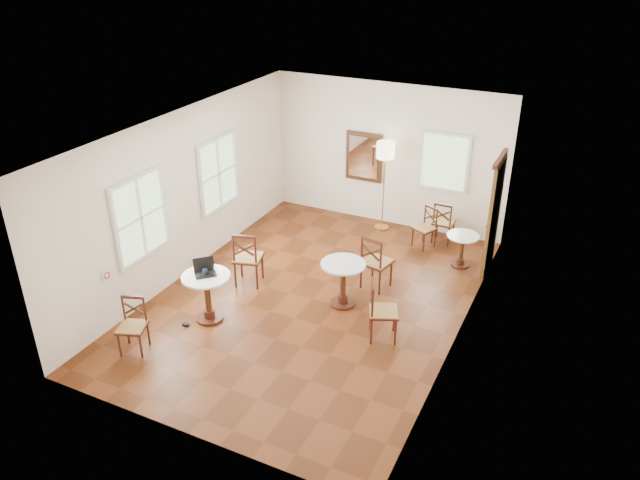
{
  "coord_description": "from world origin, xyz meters",
  "views": [
    {
      "loc": [
        3.99,
        -7.98,
        5.68
      ],
      "look_at": [
        0.0,
        0.3,
        1.0
      ],
      "focal_mm": 34.46,
      "sensor_mm": 36.0,
      "label": 1
    }
  ],
  "objects_px": {
    "chair_back_b": "(425,228)",
    "mouse": "(207,275)",
    "chair_near_b": "(133,326)",
    "chair_back_a": "(443,222)",
    "floor_lamp": "(385,156)",
    "cafe_table_back": "(462,247)",
    "water_glass": "(215,268)",
    "power_adapter": "(186,325)",
    "cafe_table_near": "(207,293)",
    "chair_mid_a": "(376,262)",
    "laptop": "(205,270)",
    "chair_near_a": "(248,258)",
    "chair_mid_b": "(382,311)",
    "navy_mug": "(205,272)",
    "cafe_table_mid": "(343,279)"
  },
  "relations": [
    {
      "from": "chair_mid_b",
      "to": "power_adapter",
      "type": "relative_size",
      "value": 9.67
    },
    {
      "from": "chair_near_a",
      "to": "mouse",
      "type": "distance_m",
      "value": 1.28
    },
    {
      "from": "chair_back_b",
      "to": "cafe_table_back",
      "type": "bearing_deg",
      "value": -1.91
    },
    {
      "from": "mouse",
      "to": "navy_mug",
      "type": "height_order",
      "value": "navy_mug"
    },
    {
      "from": "chair_back_b",
      "to": "cafe_table_near",
      "type": "bearing_deg",
      "value": -94.13
    },
    {
      "from": "cafe_table_near",
      "to": "chair_near_b",
      "type": "distance_m",
      "value": 1.27
    },
    {
      "from": "cafe_table_back",
      "to": "chair_back_a",
      "type": "relative_size",
      "value": 0.71
    },
    {
      "from": "cafe_table_back",
      "to": "chair_near_a",
      "type": "bearing_deg",
      "value": -144.72
    },
    {
      "from": "chair_back_a",
      "to": "power_adapter",
      "type": "height_order",
      "value": "chair_back_a"
    },
    {
      "from": "cafe_table_back",
      "to": "power_adapter",
      "type": "distance_m",
      "value": 5.2
    },
    {
      "from": "chair_back_a",
      "to": "water_glass",
      "type": "height_order",
      "value": "water_glass"
    },
    {
      "from": "chair_near_a",
      "to": "floor_lamp",
      "type": "relative_size",
      "value": 0.55
    },
    {
      "from": "chair_near_a",
      "to": "floor_lamp",
      "type": "bearing_deg",
      "value": -129.09
    },
    {
      "from": "cafe_table_back",
      "to": "water_glass",
      "type": "bearing_deg",
      "value": -133.45
    },
    {
      "from": "mouse",
      "to": "power_adapter",
      "type": "bearing_deg",
      "value": -112.03
    },
    {
      "from": "floor_lamp",
      "to": "mouse",
      "type": "height_order",
      "value": "floor_lamp"
    },
    {
      "from": "cafe_table_back",
      "to": "water_glass",
      "type": "xyz_separation_m",
      "value": [
        -3.17,
        -3.35,
        0.47
      ]
    },
    {
      "from": "chair_near_b",
      "to": "laptop",
      "type": "distance_m",
      "value": 1.38
    },
    {
      "from": "chair_mid_a",
      "to": "water_glass",
      "type": "distance_m",
      "value": 2.8
    },
    {
      "from": "cafe_table_mid",
      "to": "chair_near_b",
      "type": "relative_size",
      "value": 0.92
    },
    {
      "from": "chair_near_b",
      "to": "chair_back_a",
      "type": "relative_size",
      "value": 0.97
    },
    {
      "from": "chair_near_a",
      "to": "laptop",
      "type": "relative_size",
      "value": 2.44
    },
    {
      "from": "mouse",
      "to": "chair_mid_b",
      "type": "bearing_deg",
      "value": 31.87
    },
    {
      "from": "mouse",
      "to": "water_glass",
      "type": "bearing_deg",
      "value": 99.92
    },
    {
      "from": "navy_mug",
      "to": "cafe_table_back",
      "type": "bearing_deg",
      "value": 47.41
    },
    {
      "from": "cafe_table_near",
      "to": "floor_lamp",
      "type": "xyz_separation_m",
      "value": [
        1.32,
        4.42,
        1.1
      ]
    },
    {
      "from": "cafe_table_back",
      "to": "chair_back_b",
      "type": "distance_m",
      "value": 0.96
    },
    {
      "from": "cafe_table_mid",
      "to": "chair_near_b",
      "type": "distance_m",
      "value": 3.4
    },
    {
      "from": "cafe_table_back",
      "to": "power_adapter",
      "type": "height_order",
      "value": "cafe_table_back"
    },
    {
      "from": "chair_back_b",
      "to": "floor_lamp",
      "type": "xyz_separation_m",
      "value": [
        -1.05,
        0.42,
        1.19
      ]
    },
    {
      "from": "navy_mug",
      "to": "mouse",
      "type": "bearing_deg",
      "value": -10.39
    },
    {
      "from": "cafe_table_mid",
      "to": "chair_back_b",
      "type": "xyz_separation_m",
      "value": [
        0.61,
        2.65,
        -0.08
      ]
    },
    {
      "from": "chair_near_a",
      "to": "power_adapter",
      "type": "bearing_deg",
      "value": 65.82
    },
    {
      "from": "floor_lamp",
      "to": "chair_back_a",
      "type": "bearing_deg",
      "value": -3.16
    },
    {
      "from": "cafe_table_near",
      "to": "chair_mid_a",
      "type": "distance_m",
      "value": 2.94
    },
    {
      "from": "chair_near_a",
      "to": "chair_back_a",
      "type": "bearing_deg",
      "value": -146.88
    },
    {
      "from": "chair_back_b",
      "to": "power_adapter",
      "type": "xyz_separation_m",
      "value": [
        -2.61,
        -4.32,
        -0.39
      ]
    },
    {
      "from": "chair_mid_b",
      "to": "navy_mug",
      "type": "xyz_separation_m",
      "value": [
        -2.7,
        -0.73,
        0.38
      ]
    },
    {
      "from": "floor_lamp",
      "to": "mouse",
      "type": "xyz_separation_m",
      "value": [
        -1.29,
        -4.41,
        -0.77
      ]
    },
    {
      "from": "navy_mug",
      "to": "water_glass",
      "type": "xyz_separation_m",
      "value": [
        0.06,
        0.17,
        -0.0
      ]
    },
    {
      "from": "chair_mid_b",
      "to": "chair_back_a",
      "type": "relative_size",
      "value": 1.1
    },
    {
      "from": "chair_near_a",
      "to": "power_adapter",
      "type": "height_order",
      "value": "chair_near_a"
    },
    {
      "from": "chair_back_b",
      "to": "mouse",
      "type": "height_order",
      "value": "mouse"
    },
    {
      "from": "chair_mid_a",
      "to": "mouse",
      "type": "relative_size",
      "value": 11.8
    },
    {
      "from": "chair_near_a",
      "to": "navy_mug",
      "type": "bearing_deg",
      "value": 73.89
    },
    {
      "from": "power_adapter",
      "to": "water_glass",
      "type": "bearing_deg",
      "value": 60.94
    },
    {
      "from": "cafe_table_mid",
      "to": "mouse",
      "type": "height_order",
      "value": "mouse"
    },
    {
      "from": "chair_near_b",
      "to": "chair_back_b",
      "type": "height_order",
      "value": "chair_near_b"
    },
    {
      "from": "chair_back_b",
      "to": "laptop",
      "type": "xyz_separation_m",
      "value": [
        -2.43,
        -3.94,
        0.46
      ]
    },
    {
      "from": "water_glass",
      "to": "power_adapter",
      "type": "xyz_separation_m",
      "value": [
        -0.29,
        -0.52,
        -0.84
      ]
    }
  ]
}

